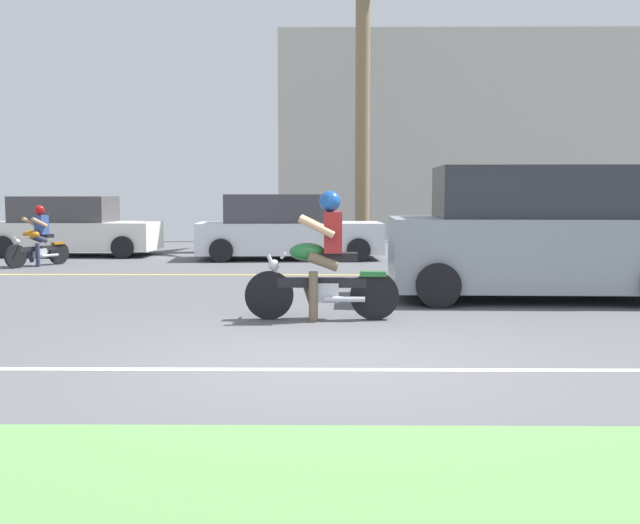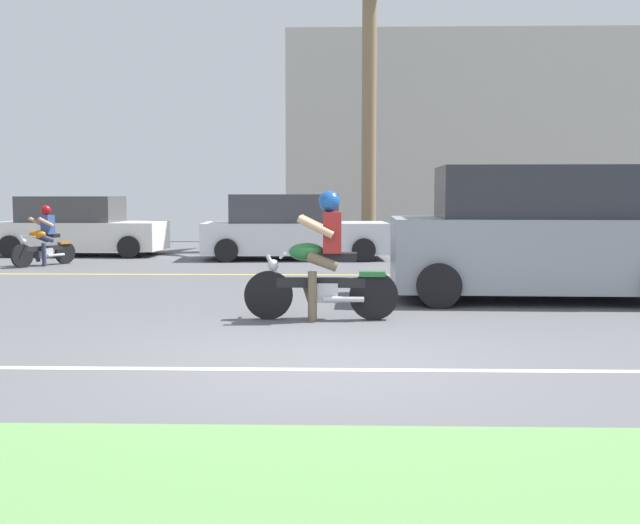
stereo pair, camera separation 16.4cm
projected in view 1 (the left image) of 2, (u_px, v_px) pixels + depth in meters
The scene contains 10 objects.
ground at pixel (324, 314), 10.30m from camera, with size 56.00×30.00×0.04m, color #545459.
lane_line_near at pixel (322, 370), 6.97m from camera, with size 50.40×0.12×0.01m, color silver.
lane_line_far at pixel (325, 275), 14.99m from camera, with size 50.40×0.12×0.01m, color yellow.
motorcyclist at pixel (323, 265), 9.68m from camera, with size 1.98×0.65×1.66m.
suv_nearby at pixel (537, 235), 11.53m from camera, with size 4.60×2.17×2.03m.
parked_car_0 at pixel (72, 228), 19.58m from camera, with size 4.29×2.00×1.54m.
parked_car_1 at pixel (286, 229), 18.56m from camera, with size 4.58×2.12×1.59m.
parked_car_2 at pixel (507, 232), 18.29m from camera, with size 4.09×2.14×1.46m.
motorcyclist_distant at pixel (38, 241), 16.75m from camera, with size 0.95×1.39×1.35m.
building_far at pixel (492, 139), 27.83m from camera, with size 15.51×4.00×7.22m, color #BCB7AD.
Camera 1 is at (0.05, -7.19, 1.63)m, focal length 42.44 mm.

